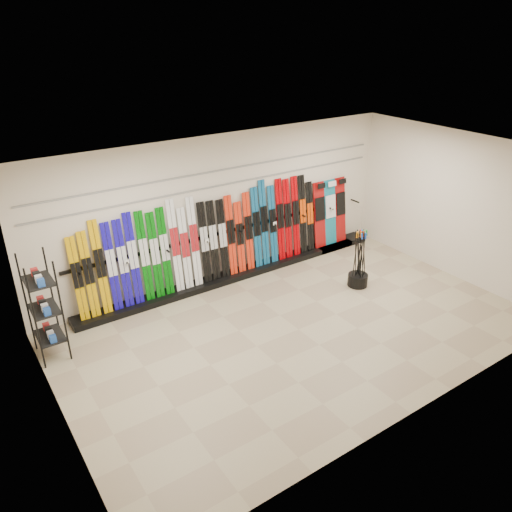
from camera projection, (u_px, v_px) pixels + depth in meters
floor at (299, 329)px, 8.78m from camera, size 8.00×8.00×0.00m
back_wall at (223, 209)px, 10.00m from camera, size 8.00×0.00×8.00m
left_wall at (47, 330)px, 6.10m from camera, size 0.00×5.00×5.00m
right_wall at (455, 206)px, 10.16m from camera, size 0.00×5.00×5.00m
ceiling at (306, 162)px, 7.48m from camera, size 8.00×8.00×0.00m
ski_rack_base at (240, 273)px, 10.57m from camera, size 8.00×0.40×0.12m
skis at (210, 241)px, 9.89m from camera, size 5.36×0.26×1.83m
snowboards at (330, 212)px, 11.56m from camera, size 0.94×0.23×1.52m
accessory_rack at (44, 308)px, 7.77m from camera, size 0.40×0.60×1.75m
pole_bin at (358, 280)px, 10.17m from camera, size 0.40×0.40×0.25m
ski_poles at (360, 259)px, 9.96m from camera, size 0.35×0.28×1.18m
slatwall_rail_0 at (223, 185)px, 9.76m from camera, size 7.60×0.02×0.03m
slatwall_rail_1 at (223, 170)px, 9.63m from camera, size 7.60×0.02×0.03m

